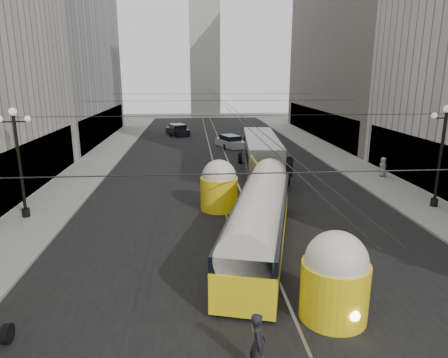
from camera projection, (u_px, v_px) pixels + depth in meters
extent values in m
cube|color=black|center=(221.00, 163.00, 38.58)|extent=(20.00, 85.00, 0.02)
cube|color=gray|center=(103.00, 157.00, 41.03)|extent=(4.00, 72.00, 0.15)
cube|color=gray|center=(330.00, 154.00, 42.84)|extent=(4.00, 72.00, 0.15)
cube|color=gray|center=(213.00, 163.00, 38.52)|extent=(0.12, 85.00, 0.04)
cube|color=gray|center=(229.00, 163.00, 38.63)|extent=(0.12, 85.00, 0.04)
cube|color=black|center=(36.00, 165.00, 28.82)|extent=(0.10, 18.00, 3.60)
cube|color=#999999|center=(48.00, 26.00, 48.49)|extent=(12.00, 28.00, 28.00)
cube|color=black|center=(105.00, 125.00, 51.97)|extent=(0.10, 25.20, 3.60)
cube|color=black|center=(424.00, 164.00, 29.00)|extent=(0.10, 18.00, 3.60)
cube|color=#514C47|center=(368.00, 13.00, 51.00)|extent=(12.00, 32.00, 32.00)
cube|color=black|center=(316.00, 123.00, 54.08)|extent=(0.10, 28.80, 3.60)
cube|color=#B2AFA8|center=(205.00, 56.00, 81.37)|extent=(6.00, 6.00, 24.00)
cylinder|color=black|center=(20.00, 167.00, 22.85)|extent=(0.18, 0.18, 6.00)
cylinder|color=black|center=(26.00, 213.00, 23.54)|extent=(0.44, 0.44, 0.50)
cylinder|color=black|center=(14.00, 122.00, 22.19)|extent=(1.60, 0.08, 0.08)
sphere|color=white|center=(13.00, 112.00, 22.05)|extent=(0.44, 0.44, 0.44)
sphere|color=white|center=(0.00, 119.00, 22.10)|extent=(0.36, 0.36, 0.36)
sphere|color=white|center=(28.00, 119.00, 22.21)|extent=(0.36, 0.36, 0.36)
cylinder|color=black|center=(440.00, 160.00, 24.74)|extent=(0.18, 0.18, 6.00)
cylinder|color=black|center=(434.00, 202.00, 25.44)|extent=(0.44, 0.44, 0.50)
cylinder|color=black|center=(446.00, 118.00, 24.09)|extent=(1.60, 0.08, 0.08)
sphere|color=white|center=(447.00, 109.00, 23.95)|extent=(0.44, 0.44, 0.44)
sphere|color=white|center=(434.00, 116.00, 23.99)|extent=(0.36, 0.36, 0.36)
cylinder|color=black|center=(305.00, 172.00, 9.57)|extent=(25.00, 0.03, 0.03)
cylinder|color=black|center=(239.00, 115.00, 23.08)|extent=(25.00, 0.03, 0.03)
cylinder|color=black|center=(221.00, 101.00, 36.58)|extent=(25.00, 0.03, 0.03)
cylinder|color=black|center=(214.00, 94.00, 50.09)|extent=(25.00, 0.03, 0.03)
cylinder|color=black|center=(219.00, 100.00, 40.49)|extent=(0.03, 72.00, 0.03)
cylinder|color=black|center=(223.00, 100.00, 40.52)|extent=(0.03, 72.00, 0.03)
cube|color=yellow|center=(260.00, 230.00, 19.49)|extent=(5.52, 12.79, 1.53)
cube|color=black|center=(259.00, 243.00, 19.67)|extent=(5.42, 12.42, 0.27)
cube|color=black|center=(260.00, 210.00, 19.24)|extent=(5.49, 12.61, 0.77)
cylinder|color=silver|center=(260.00, 205.00, 19.17)|extent=(5.21, 12.54, 2.07)
cylinder|color=yellow|center=(334.00, 291.00, 13.80)|extent=(2.34, 2.34, 2.07)
sphere|color=silver|center=(336.00, 262.00, 13.53)|extent=(2.16, 2.16, 2.16)
cylinder|color=yellow|center=(219.00, 193.00, 25.13)|extent=(2.34, 2.34, 2.07)
sphere|color=silver|center=(219.00, 177.00, 24.85)|extent=(2.16, 2.16, 2.16)
sphere|color=#FFF2BF|center=(354.00, 316.00, 12.82)|extent=(0.36, 0.36, 0.36)
cube|color=gray|center=(261.00, 155.00, 34.24)|extent=(3.85, 12.79, 3.15)
cube|color=black|center=(261.00, 149.00, 34.11)|extent=(3.82, 12.35, 1.15)
cube|color=black|center=(276.00, 167.00, 28.12)|extent=(2.41, 0.34, 1.47)
cylinder|color=black|center=(253.00, 180.00, 30.35)|extent=(0.30, 1.05, 1.05)
cylinder|color=black|center=(287.00, 179.00, 30.55)|extent=(0.30, 1.05, 1.05)
cylinder|color=black|center=(240.00, 158.00, 38.49)|extent=(0.30, 1.05, 1.05)
cylinder|color=black|center=(267.00, 157.00, 38.69)|extent=(0.30, 1.05, 1.05)
cylinder|color=black|center=(7.00, 334.00, 12.64)|extent=(0.22, 0.64, 0.64)
cube|color=silver|center=(230.00, 143.00, 47.03)|extent=(3.45, 4.90, 0.80)
cube|color=black|center=(230.00, 138.00, 46.88)|extent=(2.47, 2.93, 0.76)
cylinder|color=black|center=(224.00, 147.00, 45.52)|extent=(0.22, 0.64, 0.64)
cylinder|color=black|center=(239.00, 147.00, 45.64)|extent=(0.22, 0.64, 0.64)
cylinder|color=black|center=(222.00, 143.00, 48.49)|extent=(0.22, 0.64, 0.64)
cylinder|color=black|center=(236.00, 142.00, 48.61)|extent=(0.22, 0.64, 0.64)
cube|color=black|center=(178.00, 131.00, 56.58)|extent=(3.63, 5.31, 0.87)
cube|color=black|center=(178.00, 127.00, 56.43)|extent=(2.62, 3.16, 0.82)
cylinder|color=black|center=(171.00, 134.00, 54.95)|extent=(0.22, 0.70, 0.70)
cylinder|color=black|center=(184.00, 134.00, 55.09)|extent=(0.22, 0.70, 0.70)
cylinder|color=black|center=(172.00, 131.00, 58.17)|extent=(0.22, 0.70, 0.70)
cylinder|color=black|center=(184.00, 131.00, 58.31)|extent=(0.22, 0.70, 0.70)
imported|color=black|center=(258.00, 344.00, 11.23)|extent=(0.52, 0.73, 1.87)
imported|color=gray|center=(383.00, 167.00, 32.80)|extent=(0.90, 0.71, 1.61)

